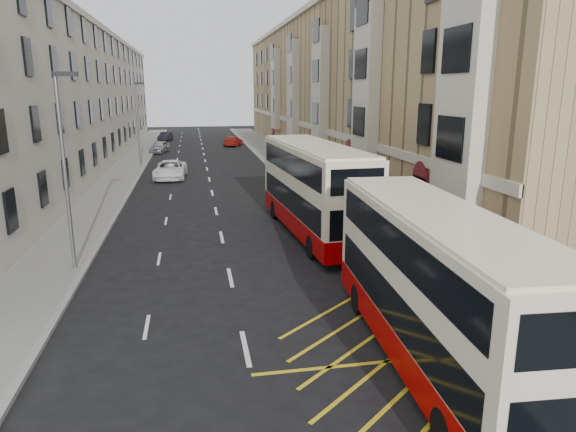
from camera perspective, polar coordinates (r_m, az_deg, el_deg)
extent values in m
cube|color=slate|center=(41.55, 2.56, 3.62)|extent=(4.00, 120.00, 0.15)
cube|color=slate|center=(40.97, -19.09, 2.72)|extent=(3.00, 120.00, 0.15)
cube|color=gray|center=(41.15, -0.16, 3.53)|extent=(0.25, 120.00, 0.15)
cube|color=gray|center=(40.77, -17.01, 2.82)|extent=(0.25, 120.00, 0.15)
cube|color=tan|center=(57.67, 6.05, 13.83)|extent=(10.00, 79.00, 15.00)
cube|color=beige|center=(56.56, 0.99, 10.36)|extent=(0.18, 79.00, 0.50)
cube|color=beige|center=(56.94, 0.96, 21.47)|extent=(0.40, 79.00, 0.50)
cube|color=beige|center=(22.64, 18.88, 13.25)|extent=(0.80, 3.20, 10.00)
cube|color=beige|center=(33.65, 8.69, 13.78)|extent=(0.80, 3.20, 10.00)
cube|color=beige|center=(45.16, 3.59, 13.89)|extent=(0.80, 3.20, 10.00)
cube|color=beige|center=(56.88, 0.57, 13.91)|extent=(0.80, 3.20, 10.00)
cube|color=beige|center=(68.70, -1.41, 13.90)|extent=(0.80, 3.20, 10.00)
cube|color=maroon|center=(26.96, 14.38, 1.09)|extent=(0.20, 1.60, 3.00)
cube|color=maroon|center=(37.98, 6.83, 5.05)|extent=(0.20, 1.60, 3.00)
cube|color=maroon|center=(49.46, 2.70, 7.16)|extent=(0.20, 1.60, 3.00)
cube|color=maroon|center=(61.14, 0.11, 8.46)|extent=(0.20, 1.60, 3.00)
cube|color=maroon|center=(72.92, -1.65, 9.33)|extent=(0.20, 1.60, 3.00)
cube|color=beige|center=(56.66, -23.50, 11.78)|extent=(9.00, 79.00, 13.00)
cube|color=beige|center=(56.13, -19.42, 18.79)|extent=(0.30, 79.00, 0.50)
cube|color=black|center=(15.86, 24.78, -9.74)|extent=(0.08, 0.08, 2.60)
cube|color=black|center=(16.61, 28.44, -9.10)|extent=(0.08, 0.08, 2.60)
cylinder|color=red|center=(15.96, 19.29, -12.21)|extent=(0.06, 0.06, 1.00)
cylinder|color=red|center=(18.59, 14.35, -8.08)|extent=(0.06, 0.06, 1.00)
cylinder|color=red|center=(21.38, 10.73, -4.95)|extent=(0.06, 0.06, 1.00)
cube|color=red|center=(18.42, 14.44, -6.69)|extent=(0.05, 6.50, 0.06)
cube|color=red|center=(18.57, 14.36, -7.93)|extent=(0.05, 6.50, 0.06)
cylinder|color=slate|center=(22.65, -23.53, 4.32)|extent=(0.16, 0.16, 8.00)
cube|color=black|center=(22.33, -23.48, 14.28)|extent=(0.90, 0.18, 0.18)
cylinder|color=slate|center=(52.18, -16.37, 9.68)|extent=(0.16, 0.16, 8.00)
cube|color=black|center=(52.04, -16.22, 13.99)|extent=(0.90, 0.18, 0.18)
cube|color=#F3E6C1|center=(14.51, 16.06, -7.40)|extent=(3.14, 11.16, 3.96)
cube|color=#A00101|center=(15.12, 15.66, -12.81)|extent=(3.17, 11.19, 0.90)
cube|color=black|center=(14.68, 15.93, -9.13)|extent=(3.13, 10.28, 1.10)
cube|color=black|center=(14.12, 16.39, -2.74)|extent=(3.13, 10.28, 1.00)
cube|color=#F3E6C1|center=(13.92, 16.61, 0.39)|extent=(3.01, 10.71, 0.12)
cube|color=black|center=(19.52, 9.71, -2.86)|extent=(2.13, 0.20, 1.30)
cube|color=black|center=(19.04, 9.96, 3.07)|extent=(1.76, 0.18, 0.45)
cube|color=black|center=(10.45, 28.41, -20.07)|extent=(2.13, 0.20, 1.20)
cylinder|color=black|center=(17.92, 7.83, -9.12)|extent=(0.34, 1.02, 1.00)
cylinder|color=black|center=(18.61, 14.67, -8.56)|extent=(0.34, 1.02, 1.00)
cylinder|color=black|center=(12.10, 17.10, -21.93)|extent=(0.34, 1.02, 1.00)
cylinder|color=black|center=(13.10, 26.76, -19.85)|extent=(0.34, 1.02, 1.00)
cube|color=#F3E6C1|center=(26.68, 2.91, 3.17)|extent=(3.45, 12.06, 4.28)
cube|color=#A00101|center=(27.03, 2.87, -0.27)|extent=(3.49, 12.09, 0.97)
cube|color=black|center=(26.78, 2.89, 2.09)|extent=(3.44, 11.11, 1.19)
cube|color=black|center=(26.46, 2.94, 6.00)|extent=(3.44, 11.11, 1.08)
cube|color=#F3E6C1|center=(26.36, 2.97, 7.84)|extent=(3.31, 11.57, 0.13)
cube|color=black|center=(32.39, -0.17, 4.27)|extent=(2.30, 0.23, 1.41)
cube|color=black|center=(32.09, -0.18, 8.18)|extent=(1.90, 0.21, 0.49)
cube|color=black|center=(21.31, 7.55, -0.94)|extent=(2.30, 0.23, 1.30)
cylinder|color=black|center=(30.38, -1.45, 0.70)|extent=(0.37, 1.10, 1.08)
cylinder|color=black|center=(31.00, 2.97, 0.95)|extent=(0.37, 1.10, 1.08)
cylinder|color=black|center=(23.26, 2.71, -3.45)|extent=(0.37, 1.10, 1.08)
cylinder|color=black|center=(24.06, 8.30, -2.99)|extent=(0.37, 1.10, 1.08)
imported|color=black|center=(13.85, 26.49, -15.80)|extent=(0.69, 0.66, 1.58)
imported|color=black|center=(17.47, 25.68, -8.91)|extent=(1.15, 1.05, 1.91)
imported|color=black|center=(15.11, 25.07, -12.50)|extent=(1.12, 0.53, 1.86)
imported|color=white|center=(45.39, -12.95, 5.04)|extent=(2.90, 5.68, 1.54)
imported|color=#999BA0|center=(64.50, -14.07, 7.46)|extent=(2.64, 4.49, 1.43)
imported|color=black|center=(79.58, -13.46, 8.59)|extent=(2.23, 4.21, 1.32)
imported|color=maroon|center=(70.93, -6.12, 8.29)|extent=(3.30, 4.94, 1.33)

